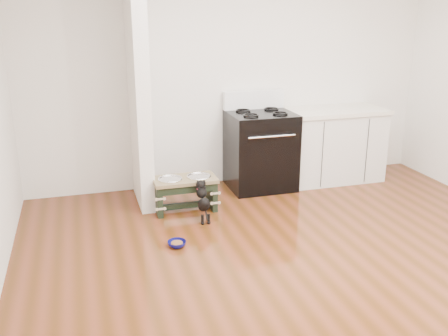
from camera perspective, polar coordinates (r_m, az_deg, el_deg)
ground at (r=4.26m, az=11.20°, el=-11.96°), size 5.00×5.00×0.00m
room_shell at (r=3.75m, az=12.69°, el=10.13°), size 5.00×5.00×5.00m
partition_wall at (r=5.44m, az=-9.80°, el=9.70°), size 0.15×0.80×2.70m
oven_range at (r=6.00m, az=4.19°, el=2.16°), size 0.76×0.69×1.14m
cabinet_run at (r=6.43m, az=12.34°, el=2.61°), size 1.24×0.64×0.91m
dog_feeder at (r=5.36m, az=-4.48°, el=-2.23°), size 0.67×0.36×0.38m
puppy at (r=5.11m, az=-2.42°, el=-3.65°), size 0.12×0.35×0.41m
floor_bowl at (r=4.65m, az=-5.41°, el=-8.63°), size 0.22×0.22×0.05m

